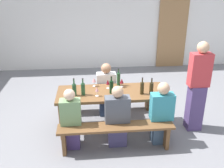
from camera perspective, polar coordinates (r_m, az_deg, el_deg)
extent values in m
plane|color=slate|center=(4.96, 0.00, -9.66)|extent=(24.00, 24.00, 0.00)
cube|color=white|center=(7.92, -2.65, 14.96)|extent=(14.00, 0.20, 3.20)
cube|color=#9E7247|center=(8.30, 13.39, 10.88)|extent=(0.90, 0.06, 2.10)
cube|color=brown|center=(4.61, 0.00, -2.01)|extent=(1.99, 0.76, 0.05)
cylinder|color=brown|center=(4.51, -11.38, -8.47)|extent=(0.07, 0.07, 0.70)
cylinder|color=brown|center=(4.67, 11.73, -7.34)|extent=(0.07, 0.07, 0.70)
cylinder|color=brown|center=(5.07, -10.74, -4.74)|extent=(0.07, 0.07, 0.70)
cylinder|color=brown|center=(5.22, 9.73, -3.86)|extent=(0.07, 0.07, 0.70)
cube|color=brown|center=(4.15, 0.92, -9.62)|extent=(1.89, 0.30, 0.04)
cube|color=brown|center=(4.28, -10.70, -12.59)|extent=(0.06, 0.24, 0.41)
cube|color=brown|center=(4.44, 12.03, -11.32)|extent=(0.06, 0.24, 0.41)
cube|color=brown|center=(5.35, -0.70, -1.86)|extent=(1.89, 0.30, 0.04)
cube|color=brown|center=(5.45, -9.61, -4.34)|extent=(0.06, 0.24, 0.41)
cube|color=brown|center=(5.58, 8.01, -3.61)|extent=(0.06, 0.24, 0.41)
cylinder|color=#332814|center=(4.50, 6.77, -0.96)|extent=(0.07, 0.07, 0.22)
cylinder|color=#332814|center=(4.44, 6.86, 0.81)|extent=(0.02, 0.02, 0.08)
cylinder|color=black|center=(4.42, 6.89, 1.36)|extent=(0.03, 0.03, 0.01)
cylinder|color=#234C2D|center=(4.84, 1.47, 1.10)|extent=(0.07, 0.07, 0.25)
cylinder|color=#234C2D|center=(4.78, 1.49, 2.91)|extent=(0.02, 0.02, 0.08)
cylinder|color=black|center=(4.76, 1.50, 3.43)|extent=(0.03, 0.03, 0.01)
cylinder|color=#332814|center=(4.54, 8.85, -0.94)|extent=(0.07, 0.07, 0.21)
cylinder|color=#332814|center=(4.48, 8.95, 0.71)|extent=(0.02, 0.02, 0.07)
cylinder|color=black|center=(4.47, 8.99, 1.22)|extent=(0.03, 0.03, 0.01)
cylinder|color=#234C2D|center=(4.47, -6.53, -1.17)|extent=(0.07, 0.07, 0.21)
cylinder|color=#234C2D|center=(4.41, -6.61, 0.59)|extent=(0.02, 0.02, 0.08)
cylinder|color=black|center=(4.39, -6.64, 1.18)|extent=(0.03, 0.03, 0.01)
cylinder|color=#143319|center=(4.50, -0.14, -0.72)|extent=(0.07, 0.07, 0.23)
cylinder|color=#143319|center=(4.44, -0.14, 1.12)|extent=(0.02, 0.02, 0.08)
cylinder|color=black|center=(4.42, -0.14, 1.66)|extent=(0.03, 0.03, 0.01)
cylinder|color=#234C2D|center=(4.46, -8.48, -1.32)|extent=(0.07, 0.07, 0.21)
cylinder|color=#234C2D|center=(4.40, -8.59, 0.51)|extent=(0.03, 0.03, 0.10)
cylinder|color=black|center=(4.38, -8.63, 1.17)|extent=(0.03, 0.03, 0.01)
cylinder|color=silver|center=(4.84, -4.04, -0.47)|extent=(0.06, 0.06, 0.01)
cylinder|color=silver|center=(4.82, -4.05, 0.02)|extent=(0.01, 0.01, 0.08)
cone|color=#D18C93|center=(4.79, -4.08, 0.92)|extent=(0.08, 0.08, 0.08)
cylinder|color=silver|center=(4.44, -3.40, -2.69)|extent=(0.06, 0.06, 0.01)
cylinder|color=silver|center=(4.42, -3.41, -2.15)|extent=(0.01, 0.01, 0.09)
cone|color=#D18C93|center=(4.38, -3.43, -1.16)|extent=(0.06, 0.06, 0.08)
cylinder|color=silver|center=(4.71, 10.67, -1.50)|extent=(0.06, 0.06, 0.01)
cylinder|color=silver|center=(4.70, 10.70, -1.09)|extent=(0.01, 0.01, 0.07)
cone|color=beige|center=(4.67, 10.77, -0.29)|extent=(0.07, 0.07, 0.07)
cylinder|color=silver|center=(4.80, 2.19, -0.65)|extent=(0.06, 0.06, 0.01)
cylinder|color=silver|center=(4.78, 2.20, -0.20)|extent=(0.01, 0.01, 0.07)
cone|color=maroon|center=(4.75, 2.21, 0.71)|extent=(0.08, 0.08, 0.09)
cylinder|color=silver|center=(4.74, -0.92, -0.94)|extent=(0.06, 0.06, 0.01)
cylinder|color=silver|center=(4.72, -0.92, -0.48)|extent=(0.01, 0.01, 0.08)
cone|color=maroon|center=(4.69, -0.93, 0.44)|extent=(0.07, 0.07, 0.09)
cube|color=#48356C|center=(4.38, -8.97, -11.23)|extent=(0.25, 0.24, 0.45)
cube|color=#729966|center=(4.16, -9.33, -6.21)|extent=(0.33, 0.20, 0.42)
sphere|color=beige|center=(4.02, -9.60, -2.40)|extent=(0.18, 0.18, 0.18)
cube|color=#3F3960|center=(4.39, 1.17, -10.82)|extent=(0.31, 0.24, 0.45)
cube|color=#4C515B|center=(4.17, 1.22, -5.71)|extent=(0.41, 0.20, 0.44)
sphere|color=tan|center=(4.03, 1.25, -1.76)|extent=(0.19, 0.19, 0.19)
cube|color=#3C5269|center=(4.53, 10.76, -10.14)|extent=(0.29, 0.24, 0.45)
cube|color=teal|center=(4.30, 11.19, -5.02)|extent=(0.38, 0.20, 0.46)
sphere|color=tan|center=(4.16, 11.53, -0.97)|extent=(0.20, 0.20, 0.20)
cube|color=navy|center=(5.30, -1.27, -4.58)|extent=(0.29, 0.24, 0.45)
cube|color=silver|center=(5.11, -1.31, 0.00)|extent=(0.38, 0.20, 0.47)
sphere|color=#A87A5B|center=(4.99, -1.34, 3.55)|extent=(0.20, 0.20, 0.20)
cube|color=#513D72|center=(4.96, 18.13, -5.03)|extent=(0.27, 0.24, 0.88)
cube|color=#C6383D|center=(4.68, 19.21, 3.02)|extent=(0.36, 0.20, 0.60)
sphere|color=tan|center=(4.57, 19.85, 7.78)|extent=(0.21, 0.21, 0.21)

